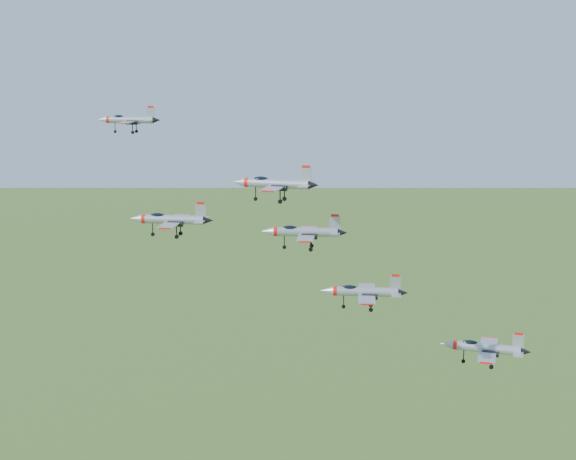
# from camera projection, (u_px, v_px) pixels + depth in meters

# --- Properties ---
(jet_lead) EXTENTS (10.81, 8.97, 2.89)m
(jet_lead) POSITION_uv_depth(u_px,v_px,m) (128.00, 120.00, 132.80)
(jet_lead) COLOR #9DA2A9
(jet_left_high) EXTENTS (12.82, 10.56, 3.43)m
(jet_left_high) POSITION_uv_depth(u_px,v_px,m) (274.00, 183.00, 113.72)
(jet_left_high) COLOR #9DA2A9
(jet_right_high) EXTENTS (11.14, 9.26, 2.98)m
(jet_right_high) POSITION_uv_depth(u_px,v_px,m) (170.00, 219.00, 103.46)
(jet_right_high) COLOR #9DA2A9
(jet_left_low) EXTENTS (13.54, 11.31, 3.62)m
(jet_left_low) POSITION_uv_depth(u_px,v_px,m) (303.00, 232.00, 124.49)
(jet_left_low) COLOR #9DA2A9
(jet_right_low) EXTENTS (11.99, 10.00, 3.21)m
(jet_right_low) POSITION_uv_depth(u_px,v_px,m) (363.00, 291.00, 108.91)
(jet_right_low) COLOR #9DA2A9
(jet_trail) EXTENTS (13.31, 10.99, 3.56)m
(jet_trail) POSITION_uv_depth(u_px,v_px,m) (484.00, 348.00, 118.95)
(jet_trail) COLOR #9DA2A9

